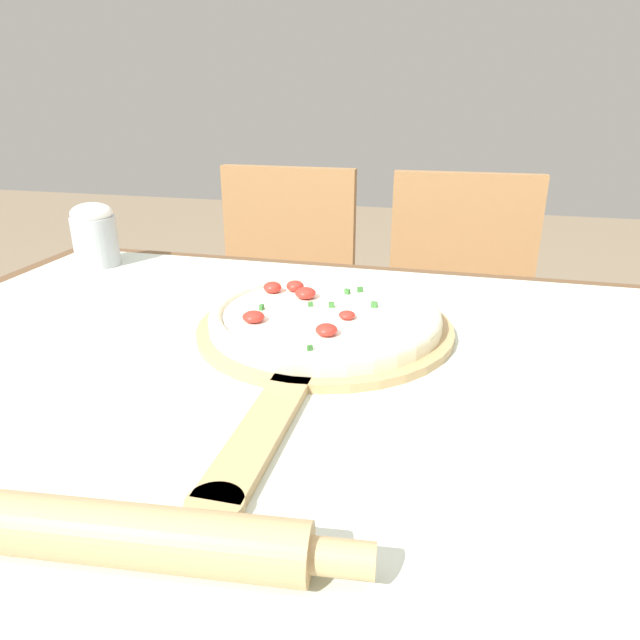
{
  "coord_description": "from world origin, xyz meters",
  "views": [
    {
      "loc": [
        0.22,
        -0.62,
        1.08
      ],
      "look_at": [
        0.05,
        0.07,
        0.79
      ],
      "focal_mm": 32.0,
      "sensor_mm": 36.0,
      "label": 1
    }
  ],
  "objects_px": {
    "chair_right": "(457,322)",
    "flour_cup": "(95,234)",
    "pizza_peel": "(321,335)",
    "pizza": "(325,315)",
    "chair_left": "(281,307)",
    "rolling_pin": "(91,531)"
  },
  "relations": [
    {
      "from": "chair_left",
      "to": "pizza",
      "type": "bearing_deg",
      "value": -67.1
    },
    {
      "from": "chair_right",
      "to": "flour_cup",
      "type": "height_order",
      "value": "chair_right"
    },
    {
      "from": "rolling_pin",
      "to": "flour_cup",
      "type": "relative_size",
      "value": 3.41
    },
    {
      "from": "rolling_pin",
      "to": "flour_cup",
      "type": "bearing_deg",
      "value": 123.54
    },
    {
      "from": "pizza_peel",
      "to": "pizza",
      "type": "distance_m",
      "value": 0.03
    },
    {
      "from": "chair_left",
      "to": "chair_right",
      "type": "distance_m",
      "value": 0.49
    },
    {
      "from": "pizza",
      "to": "chair_right",
      "type": "bearing_deg",
      "value": 75.08
    },
    {
      "from": "pizza",
      "to": "chair_left",
      "type": "distance_m",
      "value": 0.82
    },
    {
      "from": "pizza_peel",
      "to": "flour_cup",
      "type": "distance_m",
      "value": 0.57
    },
    {
      "from": "chair_right",
      "to": "flour_cup",
      "type": "distance_m",
      "value": 0.91
    },
    {
      "from": "pizza_peel",
      "to": "flour_cup",
      "type": "height_order",
      "value": "flour_cup"
    },
    {
      "from": "pizza",
      "to": "rolling_pin",
      "type": "distance_m",
      "value": 0.45
    },
    {
      "from": "chair_right",
      "to": "flour_cup",
      "type": "xyz_separation_m",
      "value": [
        -0.7,
        -0.49,
        0.31
      ]
    },
    {
      "from": "pizza",
      "to": "rolling_pin",
      "type": "relative_size",
      "value": 0.79
    },
    {
      "from": "pizza",
      "to": "rolling_pin",
      "type": "height_order",
      "value": "pizza"
    },
    {
      "from": "pizza_peel",
      "to": "pizza",
      "type": "relative_size",
      "value": 1.81
    },
    {
      "from": "pizza",
      "to": "chair_right",
      "type": "distance_m",
      "value": 0.79
    },
    {
      "from": "pizza",
      "to": "chair_left",
      "type": "bearing_deg",
      "value": 112.69
    },
    {
      "from": "chair_left",
      "to": "flour_cup",
      "type": "distance_m",
      "value": 0.62
    },
    {
      "from": "chair_left",
      "to": "flour_cup",
      "type": "height_order",
      "value": "chair_left"
    },
    {
      "from": "pizza",
      "to": "chair_right",
      "type": "height_order",
      "value": "chair_right"
    },
    {
      "from": "flour_cup",
      "to": "pizza_peel",
      "type": "bearing_deg",
      "value": -25.59
    }
  ]
}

